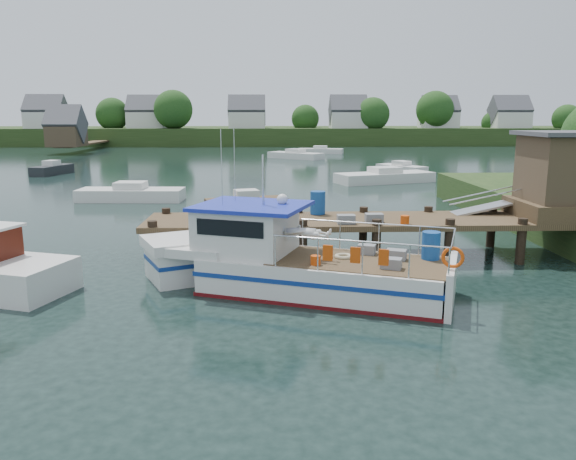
{
  "coord_description": "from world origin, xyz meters",
  "views": [
    {
      "loc": [
        -1.68,
        -19.7,
        5.03
      ],
      "look_at": [
        -1.0,
        -1.5,
        1.3
      ],
      "focal_mm": 35.0,
      "sensor_mm": 36.0,
      "label": 1
    }
  ],
  "objects_px": {
    "lobster_boat": "(285,262)",
    "moored_far": "(320,151)",
    "moored_b": "(401,168)",
    "moored_c": "(385,177)",
    "dock": "(495,194)",
    "moored_rowboat": "(247,204)",
    "moored_a": "(131,194)",
    "moored_e": "(52,169)",
    "moored_d": "(296,155)"
  },
  "relations": [
    {
      "from": "moored_far",
      "to": "moored_d",
      "type": "bearing_deg",
      "value": -113.03
    },
    {
      "from": "moored_far",
      "to": "moored_a",
      "type": "xyz_separation_m",
      "value": [
        -15.32,
        -42.0,
        0.04
      ]
    },
    {
      "from": "moored_rowboat",
      "to": "moored_far",
      "type": "distance_m",
      "value": 47.3
    },
    {
      "from": "moored_rowboat",
      "to": "moored_e",
      "type": "height_order",
      "value": "moored_rowboat"
    },
    {
      "from": "moored_e",
      "to": "moored_rowboat",
      "type": "bearing_deg",
      "value": -45.25
    },
    {
      "from": "moored_b",
      "to": "moored_far",
      "type": "bearing_deg",
      "value": 122.13
    },
    {
      "from": "dock",
      "to": "moored_a",
      "type": "bearing_deg",
      "value": 139.56
    },
    {
      "from": "lobster_boat",
      "to": "moored_far",
      "type": "bearing_deg",
      "value": 104.3
    },
    {
      "from": "moored_c",
      "to": "moored_d",
      "type": "height_order",
      "value": "moored_c"
    },
    {
      "from": "moored_far",
      "to": "moored_a",
      "type": "relative_size",
      "value": 1.01
    },
    {
      "from": "lobster_boat",
      "to": "moored_a",
      "type": "relative_size",
      "value": 1.51
    },
    {
      "from": "moored_d",
      "to": "moored_b",
      "type": "bearing_deg",
      "value": -83.29
    },
    {
      "from": "moored_b",
      "to": "dock",
      "type": "bearing_deg",
      "value": -75.44
    },
    {
      "from": "dock",
      "to": "moored_c",
      "type": "height_order",
      "value": "dock"
    },
    {
      "from": "moored_d",
      "to": "moored_c",
      "type": "bearing_deg",
      "value": -97.22
    },
    {
      "from": "moored_b",
      "to": "moored_d",
      "type": "relative_size",
      "value": 0.74
    },
    {
      "from": "moored_far",
      "to": "moored_e",
      "type": "relative_size",
      "value": 1.37
    },
    {
      "from": "moored_a",
      "to": "dock",
      "type": "bearing_deg",
      "value": -17.48
    },
    {
      "from": "moored_rowboat",
      "to": "moored_e",
      "type": "relative_size",
      "value": 0.96
    },
    {
      "from": "lobster_boat",
      "to": "moored_e",
      "type": "bearing_deg",
      "value": 140.35
    },
    {
      "from": "dock",
      "to": "moored_e",
      "type": "bearing_deg",
      "value": 132.14
    },
    {
      "from": "moored_far",
      "to": "moored_c",
      "type": "distance_m",
      "value": 33.38
    },
    {
      "from": "moored_e",
      "to": "lobster_boat",
      "type": "bearing_deg",
      "value": -56.41
    },
    {
      "from": "lobster_boat",
      "to": "moored_rowboat",
      "type": "relative_size",
      "value": 2.14
    },
    {
      "from": "moored_a",
      "to": "moored_d",
      "type": "distance_m",
      "value": 34.75
    },
    {
      "from": "lobster_boat",
      "to": "moored_c",
      "type": "bearing_deg",
      "value": 92.98
    },
    {
      "from": "moored_far",
      "to": "moored_b",
      "type": "height_order",
      "value": "moored_b"
    },
    {
      "from": "dock",
      "to": "moored_rowboat",
      "type": "bearing_deg",
      "value": 134.75
    },
    {
      "from": "lobster_boat",
      "to": "moored_d",
      "type": "distance_m",
      "value": 50.71
    },
    {
      "from": "lobster_boat",
      "to": "moored_c",
      "type": "xyz_separation_m",
      "value": [
        8.45,
        26.51,
        -0.41
      ]
    },
    {
      "from": "moored_c",
      "to": "dock",
      "type": "bearing_deg",
      "value": -101.2
    },
    {
      "from": "moored_b",
      "to": "moored_a",
      "type": "bearing_deg",
      "value": -119.92
    },
    {
      "from": "dock",
      "to": "moored_far",
      "type": "distance_m",
      "value": 55.98
    },
    {
      "from": "moored_rowboat",
      "to": "moored_c",
      "type": "height_order",
      "value": "moored_rowboat"
    },
    {
      "from": "moored_rowboat",
      "to": "moored_d",
      "type": "xyz_separation_m",
      "value": [
        4.46,
        37.35,
        -0.03
      ]
    },
    {
      "from": "moored_a",
      "to": "moored_b",
      "type": "bearing_deg",
      "value": 61.3
    },
    {
      "from": "lobster_boat",
      "to": "moored_a",
      "type": "distance_m",
      "value": 19.84
    },
    {
      "from": "moored_rowboat",
      "to": "moored_b",
      "type": "height_order",
      "value": "moored_rowboat"
    },
    {
      "from": "lobster_boat",
      "to": "moored_b",
      "type": "height_order",
      "value": "lobster_boat"
    },
    {
      "from": "moored_a",
      "to": "moored_d",
      "type": "xyz_separation_m",
      "value": [
        11.53,
        32.78,
        0.01
      ]
    },
    {
      "from": "moored_far",
      "to": "moored_a",
      "type": "height_order",
      "value": "moored_a"
    },
    {
      "from": "moored_d",
      "to": "moored_e",
      "type": "height_order",
      "value": "moored_e"
    },
    {
      "from": "dock",
      "to": "moored_rowboat",
      "type": "height_order",
      "value": "dock"
    },
    {
      "from": "moored_c",
      "to": "moored_d",
      "type": "relative_size",
      "value": 1.19
    },
    {
      "from": "dock",
      "to": "lobster_boat",
      "type": "xyz_separation_m",
      "value": [
        -7.69,
        -3.91,
        -1.39
      ]
    },
    {
      "from": "moored_c",
      "to": "moored_far",
      "type": "bearing_deg",
      "value": 83.78
    },
    {
      "from": "dock",
      "to": "moored_b",
      "type": "relative_size",
      "value": 3.38
    },
    {
      "from": "dock",
      "to": "moored_a",
      "type": "height_order",
      "value": "dock"
    },
    {
      "from": "lobster_boat",
      "to": "moored_a",
      "type": "bearing_deg",
      "value": 136.54
    },
    {
      "from": "moored_far",
      "to": "moored_e",
      "type": "distance_m",
      "value": 36.83
    }
  ]
}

